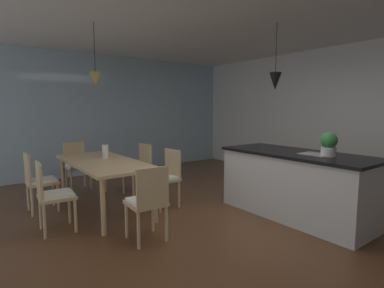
% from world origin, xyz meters
% --- Properties ---
extents(ground_plane, '(10.00, 8.40, 0.04)m').
position_xyz_m(ground_plane, '(0.00, 0.00, -0.02)').
color(ground_plane, brown).
extents(ceiling_slab, '(10.00, 8.40, 0.12)m').
position_xyz_m(ceiling_slab, '(0.00, 0.00, 2.76)').
color(ceiling_slab, white).
extents(wall_back_kitchen, '(10.00, 0.12, 2.70)m').
position_xyz_m(wall_back_kitchen, '(0.00, 3.26, 1.35)').
color(wall_back_kitchen, white).
rests_on(wall_back_kitchen, ground_plane).
extents(window_wall_left_glazing, '(0.06, 8.40, 2.70)m').
position_xyz_m(window_wall_left_glazing, '(-4.06, 0.00, 1.35)').
color(window_wall_left_glazing, '#9EB7C6').
rests_on(window_wall_left_glazing, ground_plane).
extents(dining_table, '(1.99, 0.87, 0.73)m').
position_xyz_m(dining_table, '(-1.53, -1.06, 0.66)').
color(dining_table, tan).
rests_on(dining_table, ground_plane).
extents(chair_near_right, '(0.42, 0.42, 0.87)m').
position_xyz_m(chair_near_right, '(-1.08, -1.86, 0.47)').
color(chair_near_right, tan).
rests_on(chair_near_right, ground_plane).
extents(chair_window_end, '(0.41, 0.41, 0.87)m').
position_xyz_m(chair_window_end, '(-2.89, -1.06, 0.47)').
color(chair_window_end, tan).
rests_on(chair_window_end, ground_plane).
extents(chair_near_left, '(0.40, 0.40, 0.87)m').
position_xyz_m(chair_near_left, '(-1.97, -1.86, 0.47)').
color(chair_near_left, tan).
rests_on(chair_near_left, ground_plane).
extents(chair_kitchen_end, '(0.42, 0.42, 0.87)m').
position_xyz_m(chair_kitchen_end, '(-0.16, -1.06, 0.47)').
color(chair_kitchen_end, tan).
rests_on(chair_kitchen_end, ground_plane).
extents(chair_far_right, '(0.42, 0.42, 0.87)m').
position_xyz_m(chair_far_right, '(-1.08, -0.25, 0.47)').
color(chair_far_right, tan).
rests_on(chair_far_right, ground_plane).
extents(chair_far_left, '(0.43, 0.43, 0.87)m').
position_xyz_m(chair_far_left, '(-1.98, -0.25, 0.47)').
color(chair_far_left, tan).
rests_on(chair_far_left, ground_plane).
extents(kitchen_island, '(2.09, 0.88, 0.91)m').
position_xyz_m(kitchen_island, '(0.34, 0.98, 0.46)').
color(kitchen_island, silver).
rests_on(kitchen_island, ground_plane).
extents(pendant_over_table, '(0.16, 0.16, 0.87)m').
position_xyz_m(pendant_over_table, '(-1.59, -1.10, 1.92)').
color(pendant_over_table, black).
extents(pendant_over_island_main, '(0.17, 0.17, 0.94)m').
position_xyz_m(pendant_over_island_main, '(-0.07, 0.98, 1.89)').
color(pendant_over_island_main, black).
extents(potted_plant_on_island, '(0.20, 0.20, 0.30)m').
position_xyz_m(potted_plant_on_island, '(0.78, 0.98, 1.06)').
color(potted_plant_on_island, beige).
rests_on(potted_plant_on_island, kitchen_island).
extents(vase_on_dining_table, '(0.10, 0.10, 0.20)m').
position_xyz_m(vase_on_dining_table, '(-1.77, -0.93, 0.83)').
color(vase_on_dining_table, silver).
rests_on(vase_on_dining_table, dining_table).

